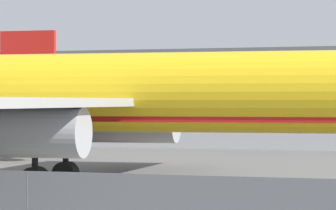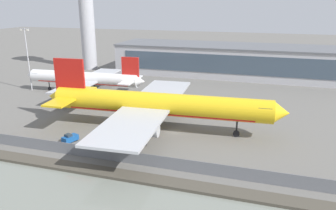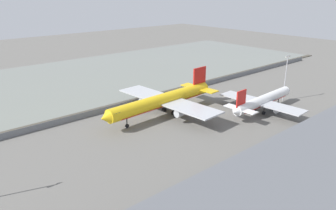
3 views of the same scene
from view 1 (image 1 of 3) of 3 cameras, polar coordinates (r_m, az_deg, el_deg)
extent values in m
plane|color=#66635E|center=(60.27, -1.26, -5.02)|extent=(500.00, 500.00, 0.00)
cube|color=slate|center=(45.50, -8.15, -5.27)|extent=(280.00, 0.08, 2.31)
cylinder|color=slate|center=(45.50, -8.15, -5.27)|extent=(0.10, 0.10, 2.31)
cylinder|color=yellow|center=(61.89, -3.92, 0.73)|extent=(48.32, 7.85, 4.94)
cube|color=red|center=(61.89, -3.92, -0.52)|extent=(41.05, 6.43, 0.89)
cube|color=#B7BABF|center=(73.60, -2.76, 0.17)|extent=(11.96, 23.69, 0.49)
cylinder|color=#B7BABF|center=(71.42, -2.11, -1.12)|extent=(6.89, 3.12, 2.72)
cylinder|color=#B7BABF|center=(53.21, -8.31, -1.58)|extent=(6.89, 3.12, 2.72)
cylinder|color=black|center=(65.56, -5.97, -2.72)|extent=(0.40, 0.40, 2.89)
cylinder|color=black|center=(65.65, -5.97, -3.98)|extent=(1.66, 1.21, 1.59)
cylinder|color=black|center=(60.76, -7.73, -2.95)|extent=(0.40, 0.40, 2.89)
cylinder|color=black|center=(60.85, -7.73, -4.31)|extent=(1.66, 1.21, 1.59)
cone|color=white|center=(88.84, -6.26, -0.27)|extent=(2.69, 3.61, 3.48)
cube|color=red|center=(90.13, -8.14, 2.20)|extent=(5.31, 0.74, 6.58)
cube|color=white|center=(87.24, -8.96, -0.09)|extent=(3.85, 6.39, 0.31)
cube|color=white|center=(92.93, -7.36, -0.07)|extent=(3.85, 6.39, 0.31)
camera|label=2|loc=(23.25, -147.26, 70.52)|focal=35.00mm
camera|label=3|loc=(159.76, 37.71, 14.61)|focal=35.00mm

